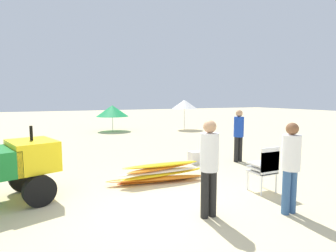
# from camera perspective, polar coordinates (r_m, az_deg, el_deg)

# --- Properties ---
(ground) EXTENTS (80.00, 80.00, 0.00)m
(ground) POSITION_cam_1_polar(r_m,az_deg,el_deg) (5.32, -2.57, -16.78)
(ground) COLOR beige
(stacked_plastic_chairs) EXTENTS (0.48, 0.48, 1.02)m
(stacked_plastic_chairs) POSITION_cam_1_polar(r_m,az_deg,el_deg) (6.20, 20.13, -7.95)
(stacked_plastic_chairs) COLOR white
(stacked_plastic_chairs) RESTS_ON ground
(surfboard_pile) EXTENTS (2.61, 0.77, 0.48)m
(surfboard_pile) POSITION_cam_1_polar(r_m,az_deg,el_deg) (6.63, -1.55, -10.03)
(surfboard_pile) COLOR orange
(surfboard_pile) RESTS_ON ground
(lifeguard_near_left) EXTENTS (0.32, 0.32, 1.68)m
(lifeguard_near_left) POSITION_cam_1_polar(r_m,az_deg,el_deg) (8.86, 14.86, -1.28)
(lifeguard_near_left) COLOR black
(lifeguard_near_left) RESTS_ON ground
(lifeguard_near_center) EXTENTS (0.32, 0.32, 1.64)m
(lifeguard_near_center) POSITION_cam_1_polar(r_m,az_deg,el_deg) (5.21, 24.74, -7.02)
(lifeguard_near_center) COLOR #33598C
(lifeguard_near_center) RESTS_ON ground
(lifeguard_near_right) EXTENTS (0.32, 0.32, 1.69)m
(lifeguard_near_right) POSITION_cam_1_polar(r_m,az_deg,el_deg) (4.64, 8.79, -7.60)
(lifeguard_near_right) COLOR black
(lifeguard_near_right) RESTS_ON ground
(beach_umbrella_left) EXTENTS (1.99, 1.99, 1.60)m
(beach_umbrella_left) POSITION_cam_1_polar(r_m,az_deg,el_deg) (16.87, -11.80, 3.18)
(beach_umbrella_left) COLOR beige
(beach_umbrella_left) RESTS_ON ground
(beach_umbrella_mid) EXTENTS (1.63, 1.63, 1.93)m
(beach_umbrella_mid) POSITION_cam_1_polar(r_m,az_deg,el_deg) (17.43, 3.53, 4.66)
(beach_umbrella_mid) COLOR beige
(beach_umbrella_mid) RESTS_ON ground
(cooler_box) EXTENTS (0.59, 0.33, 0.37)m
(cooler_box) POSITION_cam_1_polar(r_m,az_deg,el_deg) (8.60, 6.45, -6.61)
(cooler_box) COLOR white
(cooler_box) RESTS_ON ground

